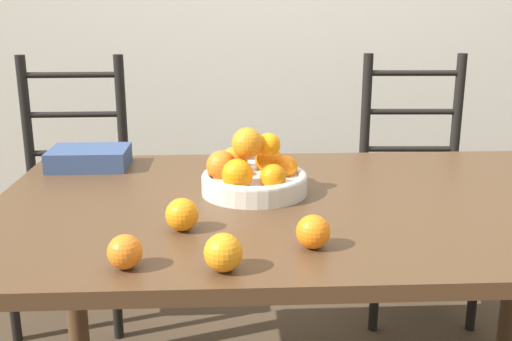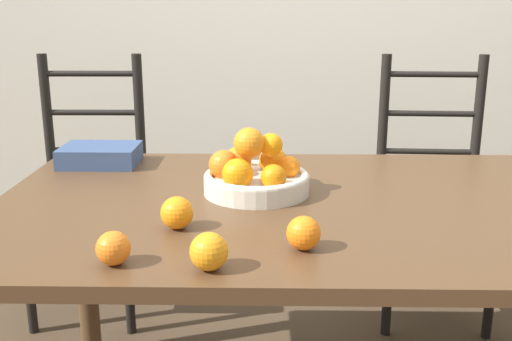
% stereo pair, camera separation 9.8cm
% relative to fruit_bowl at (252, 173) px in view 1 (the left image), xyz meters
% --- Properties ---
extents(dining_table, '(1.69, 1.00, 0.73)m').
position_rel_fruit_bowl_xyz_m(dining_table, '(0.17, -0.06, -0.14)').
color(dining_table, '#4C331E').
rests_on(dining_table, ground_plane).
extents(fruit_bowl, '(0.28, 0.28, 0.18)m').
position_rel_fruit_bowl_xyz_m(fruit_bowl, '(0.00, 0.00, 0.00)').
color(fruit_bowl, beige).
rests_on(fruit_bowl, dining_table).
extents(orange_loose_0, '(0.07, 0.07, 0.07)m').
position_rel_fruit_bowl_xyz_m(orange_loose_0, '(0.11, -0.39, -0.02)').
color(orange_loose_0, orange).
rests_on(orange_loose_0, dining_table).
extents(orange_loose_1, '(0.07, 0.07, 0.07)m').
position_rel_fruit_bowl_xyz_m(orange_loose_1, '(-0.26, -0.47, -0.02)').
color(orange_loose_1, orange).
rests_on(orange_loose_1, dining_table).
extents(orange_loose_2, '(0.07, 0.07, 0.07)m').
position_rel_fruit_bowl_xyz_m(orange_loose_2, '(-0.17, -0.27, -0.02)').
color(orange_loose_2, orange).
rests_on(orange_loose_2, dining_table).
extents(orange_loose_3, '(0.07, 0.07, 0.07)m').
position_rel_fruit_bowl_xyz_m(orange_loose_3, '(-0.08, -0.49, -0.02)').
color(orange_loose_3, orange).
rests_on(orange_loose_3, dining_table).
extents(chair_left, '(0.42, 0.40, 1.04)m').
position_rel_fruit_bowl_xyz_m(chair_left, '(-0.68, 0.75, -0.30)').
color(chair_left, black).
rests_on(chair_left, ground_plane).
extents(chair_right, '(0.44, 0.42, 1.04)m').
position_rel_fruit_bowl_xyz_m(chair_right, '(0.69, 0.75, -0.30)').
color(chair_right, black).
rests_on(chair_right, ground_plane).
extents(book_stack, '(0.24, 0.18, 0.06)m').
position_rel_fruit_bowl_xyz_m(book_stack, '(-0.49, 0.29, -0.02)').
color(book_stack, '#334770').
rests_on(book_stack, dining_table).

